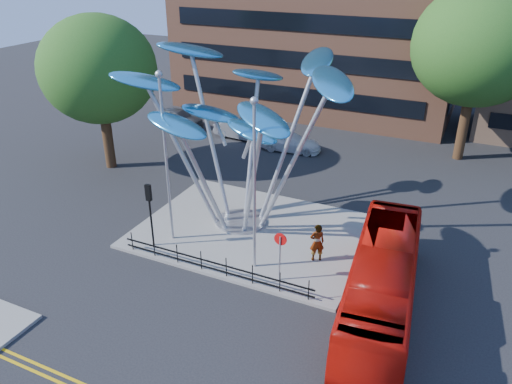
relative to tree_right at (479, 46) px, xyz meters
The scene contains 15 objects.
ground 24.75m from the tree_right, 109.98° to the right, with size 120.00×120.00×0.00m, color black.
traffic_island 20.01m from the tree_right, 119.36° to the right, with size 12.00×9.00×0.15m, color slate.
tree_right is the anchor object (origin of this frame).
tree_left 25.09m from the tree_right, 151.39° to the right, with size 7.60×7.60×10.32m.
leaf_sculpture 18.37m from the tree_right, 123.31° to the right, with size 12.72×9.54×9.51m.
street_lamp_left 22.49m from the tree_right, 124.05° to the right, with size 0.36×0.36×8.80m.
street_lamp_right 20.64m from the tree_right, 111.54° to the right, with size 0.36×0.36×8.30m.
traffic_light_island 24.06m from the tree_right, 123.69° to the right, with size 0.28×0.18×3.42m.
no_entry_sign_island 21.31m from the tree_right, 107.12° to the right, with size 0.60×0.10×2.45m.
pedestrian_railing_front 23.43m from the tree_right, 113.91° to the right, with size 10.00×0.06×1.00m.
red_bus 20.67m from the tree_right, 94.10° to the right, with size 2.48×10.62×2.96m, color #A60E07.
pedestrian 19.22m from the tree_right, 106.18° to the right, with size 0.72×0.47×1.97m, color gray.
parked_car_left 23.82m from the tree_right, behind, with size 1.83×4.56×1.55m, color #464A4E.
parked_car_mid 18.07m from the tree_right, 169.65° to the right, with size 1.56×4.48×1.47m, color #94969B.
parked_car_right 14.31m from the tree_right, 162.14° to the right, with size 1.86×4.58×1.33m, color silver.
Camera 1 is at (9.05, -15.02, 13.91)m, focal length 35.00 mm.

